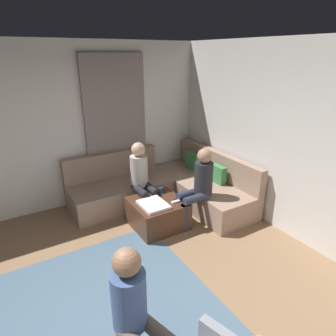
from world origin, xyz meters
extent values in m
cube|color=silver|center=(0.00, 2.94, 1.35)|extent=(6.00, 0.12, 2.70)
cube|color=silver|center=(-2.94, 0.00, 1.35)|extent=(0.12, 6.00, 2.70)
cube|color=gray|center=(-2.84, 1.30, 1.25)|extent=(0.06, 1.10, 2.50)
cube|color=slate|center=(-0.20, 0.10, 0.01)|extent=(2.60, 2.20, 0.01)
cube|color=#9E7F6B|center=(-1.78, 2.41, 0.21)|extent=(2.10, 0.85, 0.42)
cube|color=#9E7F6B|center=(-1.78, 2.76, 0.65)|extent=(2.10, 0.14, 0.45)
cube|color=#9E7F6B|center=(-2.41, 1.13, 0.21)|extent=(0.85, 1.70, 0.42)
cube|color=#9E7F6B|center=(-2.76, 1.13, 0.65)|extent=(0.14, 1.70, 0.45)
cube|color=#3F8C4C|center=(-2.28, 2.58, 0.54)|extent=(0.36, 0.12, 0.36)
cube|color=#3F8C4C|center=(-1.58, 2.58, 0.54)|extent=(0.36, 0.12, 0.36)
cube|color=#4C2D1E|center=(-1.49, 1.36, 0.21)|extent=(0.76, 0.76, 0.42)
cube|color=white|center=(-1.39, 1.24, 0.44)|extent=(0.44, 0.36, 0.04)
cylinder|color=#334C72|center=(-1.71, 1.54, 0.47)|extent=(0.08, 0.08, 0.10)
cube|color=white|center=(-1.31, 1.58, 0.43)|extent=(0.05, 0.15, 0.02)
cylinder|color=#2D3347|center=(-1.16, 1.63, 0.21)|extent=(0.12, 0.12, 0.42)
cylinder|color=#2D3347|center=(-1.34, 1.63, 0.21)|extent=(0.12, 0.12, 0.42)
cylinder|color=#2D3347|center=(-1.16, 1.83, 0.48)|extent=(0.12, 0.40, 0.12)
cylinder|color=#2D3347|center=(-1.34, 1.83, 0.48)|extent=(0.12, 0.40, 0.12)
cylinder|color=#26262D|center=(-1.25, 2.03, 0.73)|extent=(0.28, 0.28, 0.50)
sphere|color=tan|center=(-1.25, 2.03, 1.09)|extent=(0.22, 0.22, 0.22)
cylinder|color=black|center=(-1.63, 1.42, 0.21)|extent=(0.12, 0.12, 0.42)
cylinder|color=black|center=(-1.63, 1.24, 0.21)|extent=(0.12, 0.12, 0.42)
cylinder|color=black|center=(-1.83, 1.42, 0.48)|extent=(0.40, 0.12, 0.12)
cylinder|color=black|center=(-1.83, 1.24, 0.48)|extent=(0.40, 0.12, 0.12)
cylinder|color=beige|center=(-2.03, 1.33, 0.73)|extent=(0.28, 0.28, 0.50)
sphere|color=#D8AD8C|center=(-2.03, 1.33, 1.09)|extent=(0.22, 0.22, 0.22)
cylinder|color=brown|center=(0.45, 0.25, 0.46)|extent=(0.42, 0.23, 0.12)
cylinder|color=#3F598C|center=(0.29, 0.11, 0.71)|extent=(0.28, 0.28, 0.50)
sphere|color=#8C664C|center=(0.29, 0.11, 1.07)|extent=(0.22, 0.22, 0.22)
camera|label=1|loc=(1.93, -0.53, 2.50)|focal=31.27mm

